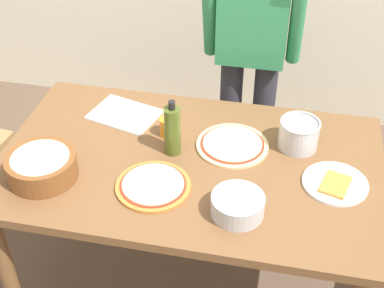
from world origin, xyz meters
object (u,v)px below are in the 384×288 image
(pizza_raw_on_board, at_px, (232,145))
(cup_orange, at_px, (168,127))
(plate_with_slice, at_px, (335,184))
(olive_oil_bottle, at_px, (172,130))
(pizza_cooked_on_tray, at_px, (153,185))
(cutting_board_white, at_px, (124,115))
(dining_table, at_px, (190,177))
(mixing_bowl_steel, at_px, (238,205))
(popcorn_bowl, at_px, (41,165))
(person_cook, at_px, (252,43))
(steel_pot, at_px, (299,134))

(pizza_raw_on_board, xyz_separation_m, cup_orange, (-0.29, 0.03, 0.03))
(plate_with_slice, bearing_deg, olive_oil_bottle, 173.64)
(pizza_cooked_on_tray, distance_m, cutting_board_white, 0.52)
(dining_table, distance_m, cup_orange, 0.25)
(olive_oil_bottle, bearing_deg, cup_orange, 113.82)
(mixing_bowl_steel, bearing_deg, cup_orange, 131.17)
(pizza_cooked_on_tray, distance_m, popcorn_bowl, 0.45)
(mixing_bowl_steel, distance_m, olive_oil_bottle, 0.45)
(olive_oil_bottle, relative_size, cutting_board_white, 0.85)
(plate_with_slice, bearing_deg, dining_table, 177.00)
(olive_oil_bottle, bearing_deg, pizza_raw_on_board, 19.75)
(cup_orange, bearing_deg, cutting_board_white, 156.50)
(plate_with_slice, height_order, olive_oil_bottle, olive_oil_bottle)
(person_cook, relative_size, popcorn_bowl, 5.79)
(dining_table, bearing_deg, pizza_raw_on_board, 39.25)
(person_cook, bearing_deg, cup_orange, -115.93)
(olive_oil_bottle, height_order, cup_orange, olive_oil_bottle)
(cup_orange, xyz_separation_m, cutting_board_white, (-0.23, 0.10, -0.04))
(pizza_raw_on_board, relative_size, steel_pot, 1.80)
(pizza_cooked_on_tray, bearing_deg, plate_with_slice, 12.77)
(dining_table, distance_m, person_cook, 0.82)
(person_cook, distance_m, popcorn_bowl, 1.21)
(olive_oil_bottle, distance_m, steel_pot, 0.54)
(pizza_raw_on_board, distance_m, pizza_cooked_on_tray, 0.42)
(person_cook, distance_m, pizza_cooked_on_tray, 1.00)
(olive_oil_bottle, distance_m, cutting_board_white, 0.37)
(pizza_cooked_on_tray, bearing_deg, mixing_bowl_steel, -12.12)
(cutting_board_white, bearing_deg, pizza_cooked_on_tray, -60.08)
(dining_table, distance_m, plate_with_slice, 0.60)
(popcorn_bowl, bearing_deg, cutting_board_white, 68.25)
(person_cook, distance_m, pizza_raw_on_board, 0.65)
(cutting_board_white, bearing_deg, dining_table, -35.45)
(popcorn_bowl, bearing_deg, pizza_raw_on_board, 25.94)
(pizza_raw_on_board, distance_m, popcorn_bowl, 0.80)
(popcorn_bowl, relative_size, cup_orange, 3.29)
(mixing_bowl_steel, bearing_deg, person_cook, 94.44)
(person_cook, xyz_separation_m, popcorn_bowl, (-0.71, -0.97, -0.12))
(olive_oil_bottle, xyz_separation_m, cutting_board_white, (-0.28, 0.22, -0.11))
(pizza_cooked_on_tray, relative_size, cup_orange, 3.51)
(popcorn_bowl, relative_size, olive_oil_bottle, 1.09)
(olive_oil_bottle, xyz_separation_m, steel_pot, (0.52, 0.15, -0.05))
(dining_table, xyz_separation_m, olive_oil_bottle, (-0.08, 0.04, 0.20))
(person_cook, distance_m, cup_orange, 0.68)
(dining_table, height_order, cup_orange, cup_orange)
(mixing_bowl_steel, xyz_separation_m, cutting_board_white, (-0.60, 0.52, -0.03))
(person_cook, xyz_separation_m, steel_pot, (0.28, -0.56, -0.11))
(pizza_cooked_on_tray, distance_m, mixing_bowl_steel, 0.35)
(pizza_raw_on_board, bearing_deg, cutting_board_white, 166.25)
(person_cook, height_order, cutting_board_white, person_cook)
(dining_table, height_order, olive_oil_bottle, olive_oil_bottle)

